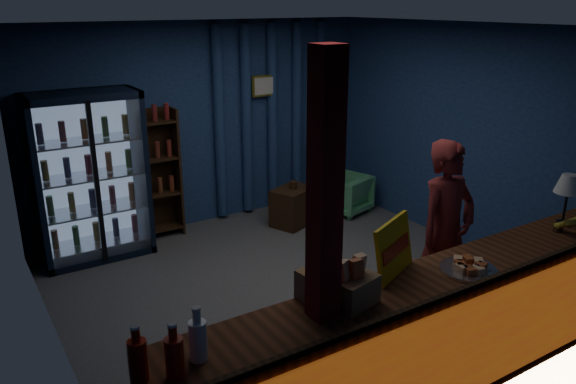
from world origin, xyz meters
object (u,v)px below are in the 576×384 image
(shopkeeper, at_px, (445,235))
(green_chair, at_px, (346,194))
(pastry_tray, at_px, (468,268))
(table_lamp, at_px, (569,186))

(shopkeeper, relative_size, green_chair, 2.90)
(pastry_tray, xyz_separation_m, table_lamp, (1.40, 0.17, 0.34))
(shopkeeper, distance_m, table_lamp, 1.12)
(green_chair, height_order, pastry_tray, pastry_tray)
(green_chair, distance_m, table_lamp, 3.41)
(shopkeeper, bearing_deg, green_chair, 68.08)
(shopkeeper, bearing_deg, pastry_tray, -128.50)
(green_chair, xyz_separation_m, pastry_tray, (-1.56, -3.41, 0.71))
(shopkeeper, xyz_separation_m, green_chair, (1.02, 2.70, -0.59))
(shopkeeper, xyz_separation_m, pastry_tray, (-0.54, -0.71, 0.12))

